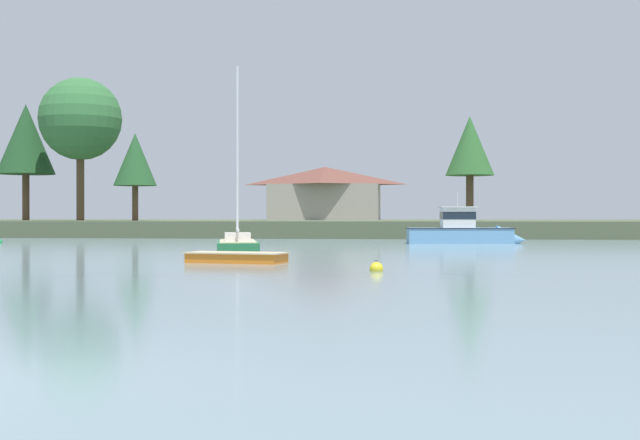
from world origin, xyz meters
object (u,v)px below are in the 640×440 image
(sailboat_green, at_px, (237,248))
(cruiser_skyblue, at_px, (469,236))
(mooring_buoy_yellow, at_px, (376,269))
(dinghy_orange, at_px, (237,259))

(sailboat_green, relative_size, cruiser_skyblue, 1.22)
(mooring_buoy_yellow, bearing_deg, dinghy_orange, 141.24)
(sailboat_green, xyz_separation_m, dinghy_orange, (1.97, -9.45, -0.06))
(mooring_buoy_yellow, bearing_deg, cruiser_skyblue, 81.32)
(dinghy_orange, bearing_deg, sailboat_green, 101.76)
(sailboat_green, distance_m, cruiser_skyblue, 19.77)
(dinghy_orange, bearing_deg, cruiser_skyblue, 68.14)
(dinghy_orange, xyz_separation_m, cruiser_skyblue, (10.08, 25.12, 0.38))
(cruiser_skyblue, distance_m, mooring_buoy_yellow, 29.94)
(dinghy_orange, xyz_separation_m, mooring_buoy_yellow, (5.56, -4.47, -0.06))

